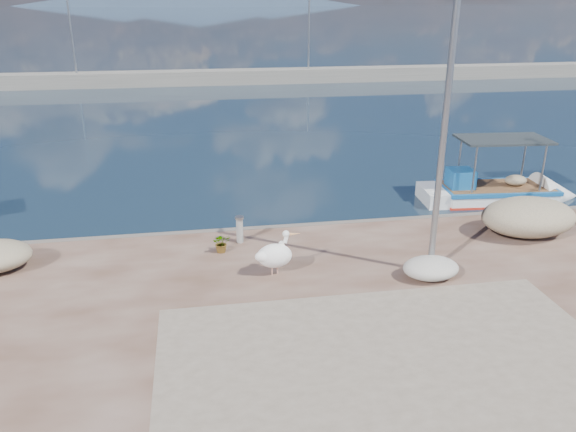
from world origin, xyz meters
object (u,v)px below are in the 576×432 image
at_px(boat_right, 494,195).
at_px(lamp_post, 442,146).
at_px(bollard_near, 240,228).
at_px(pelican, 275,255).

height_order(boat_right, lamp_post, lamp_post).
distance_m(lamp_post, bollard_near, 6.09).
height_order(lamp_post, bollard_near, lamp_post).
height_order(boat_right, bollard_near, boat_right).
distance_m(pelican, lamp_post, 4.84).
xyz_separation_m(boat_right, bollard_near, (-9.82, -3.42, 0.71)).
relative_size(boat_right, pelican, 4.84).
relative_size(boat_right, bollard_near, 7.49).
bearing_deg(boat_right, pelican, -143.81).
bearing_deg(bollard_near, lamp_post, -29.80).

